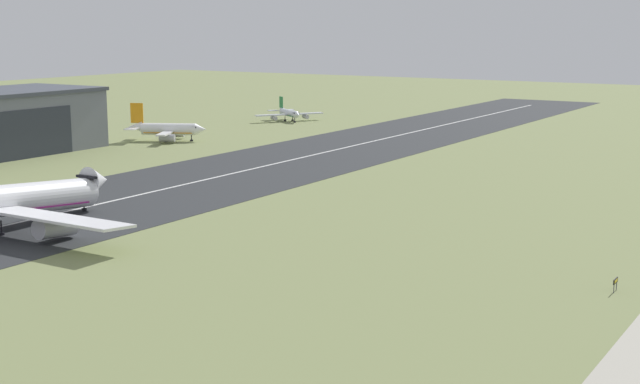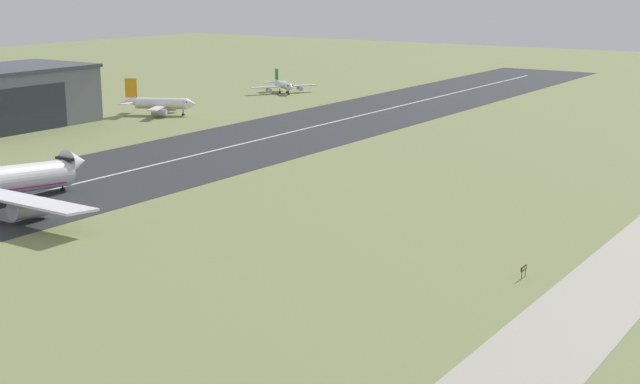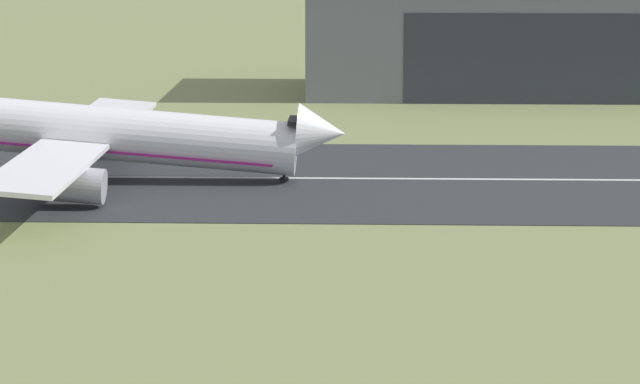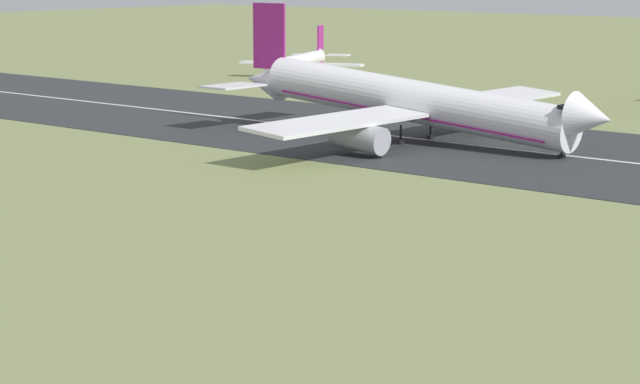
{
  "view_description": "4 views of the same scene",
  "coord_description": "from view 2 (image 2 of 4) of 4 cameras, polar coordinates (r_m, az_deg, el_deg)",
  "views": [
    {
      "loc": [
        -115.12,
        15.94,
        30.43
      ],
      "look_at": [
        8.79,
        92.52,
        3.13
      ],
      "focal_mm": 50.0,
      "sensor_mm": 36.0,
      "label": 1
    },
    {
      "loc": [
        -116.03,
        1.1,
        36.9
      ],
      "look_at": [
        -8.48,
        72.73,
        5.97
      ],
      "focal_mm": 50.0,
      "sensor_mm": 36.0,
      "label": 2
    },
    {
      "loc": [
        -4.42,
        -8.86,
        24.84
      ],
      "look_at": [
        -7.61,
        85.21,
        6.89
      ],
      "focal_mm": 85.0,
      "sensor_mm": 36.0,
      "label": 3
    },
    {
      "loc": [
        52.01,
        10.54,
        20.66
      ],
      "look_at": [
        -7.97,
        81.37,
        3.3
      ],
      "focal_mm": 70.0,
      "sensor_mm": 36.0,
      "label": 4
    }
  ],
  "objects": [
    {
      "name": "runway_strip",
      "position": [
        175.66,
        -13.53,
        0.97
      ],
      "size": [
        492.51,
        40.17,
        0.06
      ],
      "primitive_type": "cube",
      "color": "#2B2D30",
      "rests_on": "ground_plane"
    },
    {
      "name": "taxiway_road",
      "position": [
        124.89,
        19.3,
        -4.5
      ],
      "size": [
        369.38,
        11.66,
        0.05
      ],
      "primitive_type": "cube",
      "color": "#A8A393",
      "rests_on": "ground_plane"
    },
    {
      "name": "runway_sign",
      "position": [
        115.96,
        12.91,
        -4.83
      ],
      "size": [
        1.77,
        0.13,
        1.58
      ],
      "color": "#4C4C51",
      "rests_on": "ground_plane"
    },
    {
      "name": "airplane_parked_east",
      "position": [
        298.28,
        -2.36,
        6.83
      ],
      "size": [
        20.5,
        16.61,
        7.48
      ],
      "color": "silver",
      "rests_on": "ground_plane"
    },
    {
      "name": "ground_plane",
      "position": [
        136.98,
        5.06,
        -2.22
      ],
      "size": [
        732.51,
        732.51,
        0.0
      ],
      "primitive_type": "plane",
      "color": "#7A8451"
    },
    {
      "name": "runway_centreline",
      "position": [
        175.66,
        -13.53,
        0.98
      ],
      "size": [
        443.26,
        0.7,
        0.01
      ],
      "primitive_type": "cube",
      "color": "silver",
      "rests_on": "runway_strip"
    },
    {
      "name": "airplane_parked_west",
      "position": [
        253.02,
        -10.18,
        5.57
      ],
      "size": [
        20.07,
        21.94,
        10.1
      ],
      "color": "white",
      "rests_on": "ground_plane"
    }
  ]
}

